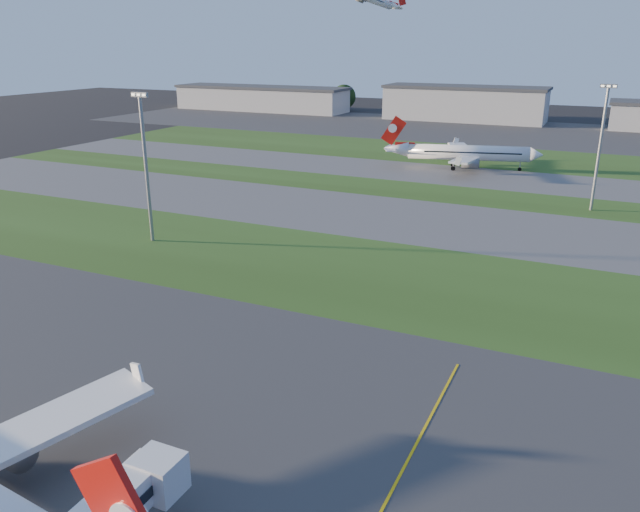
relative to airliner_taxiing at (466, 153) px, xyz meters
The scene contains 14 objects.
grass_strip_a 92.00m from the airliner_taxiing, 78.05° to the right, with size 300.00×34.00×0.01m, color #294316.
taxiway_a 60.16m from the airliner_taxiing, 71.51° to the right, with size 300.00×32.00×0.01m, color #515154.
grass_strip_b 37.41m from the airliner_taxiing, 59.19° to the right, with size 300.00×18.00×0.01m, color #294316.
taxiway_b 21.90m from the airliner_taxiing, 27.49° to the right, with size 300.00×26.00×0.01m, color #515154.
grass_strip_c 30.26m from the airliner_taxiing, 50.53° to the left, with size 300.00×40.00×0.01m, color #294316.
apron_far 85.37m from the airliner_taxiing, 77.11° to the left, with size 400.00×80.00×0.01m, color #333335.
airliner_taxiing is the anchor object (origin of this frame).
light_mast_west 97.38m from the airliner_taxiing, 111.81° to the right, with size 3.20×0.70×25.80m.
light_mast_centre 49.13m from the airliner_taxiing, 44.89° to the right, with size 3.20×0.70×25.80m.
hangar_far_west 173.06m from the airliner_taxiing, 139.19° to the left, with size 91.80×23.00×12.20m.
hangar_west 116.09m from the airliner_taxiing, 102.94° to the left, with size 71.40×23.00×15.20m.
tree_far_west 212.46m from the airliner_taxiing, 143.59° to the left, with size 11.00×11.00×12.00m.
tree_west 157.14m from the airliner_taxiing, 125.38° to the left, with size 12.10×12.10×13.20m.
tree_mid_west 124.11m from the airliner_taxiing, 90.45° to the left, with size 9.90×9.90×10.80m.
Camera 1 is at (16.95, -31.67, 33.69)m, focal length 35.00 mm.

